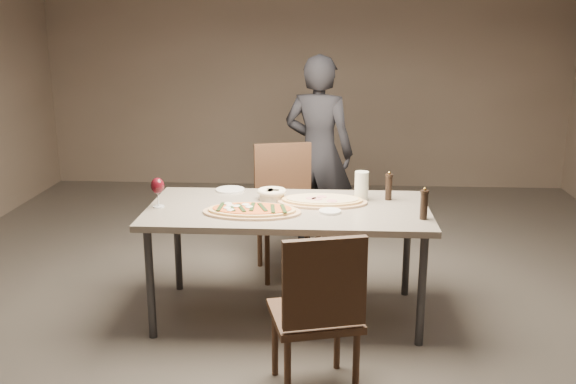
# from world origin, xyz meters

# --- Properties ---
(room) EXTENTS (7.00, 7.00, 7.00)m
(room) POSITION_xyz_m (0.00, 0.00, 1.40)
(room) COLOR #5A544D
(room) RESTS_ON ground
(dining_table) EXTENTS (1.80, 0.90, 0.75)m
(dining_table) POSITION_xyz_m (0.00, 0.00, 0.69)
(dining_table) COLOR gray
(dining_table) RESTS_ON ground
(zucchini_pizza) EXTENTS (0.61, 0.34, 0.05)m
(zucchini_pizza) POSITION_xyz_m (-0.22, -0.15, 0.77)
(zucchini_pizza) COLOR tan
(zucchini_pizza) RESTS_ON dining_table
(ham_pizza) EXTENTS (0.59, 0.33, 0.04)m
(ham_pizza) POSITION_xyz_m (0.22, 0.10, 0.77)
(ham_pizza) COLOR tan
(ham_pizza) RESTS_ON dining_table
(bread_basket) EXTENTS (0.20, 0.20, 0.07)m
(bread_basket) POSITION_xyz_m (-0.12, 0.18, 0.79)
(bread_basket) COLOR beige
(bread_basket) RESTS_ON dining_table
(oil_dish) EXTENTS (0.14, 0.14, 0.02)m
(oil_dish) POSITION_xyz_m (0.27, -0.11, 0.76)
(oil_dish) COLOR white
(oil_dish) RESTS_ON dining_table
(pepper_mill_left) EXTENTS (0.05, 0.05, 0.19)m
(pepper_mill_left) POSITION_xyz_m (0.66, 0.21, 0.84)
(pepper_mill_left) COLOR black
(pepper_mill_left) RESTS_ON dining_table
(pepper_mill_right) EXTENTS (0.05, 0.05, 0.20)m
(pepper_mill_right) POSITION_xyz_m (0.83, -0.21, 0.84)
(pepper_mill_right) COLOR black
(pepper_mill_right) RESTS_ON dining_table
(carafe) EXTENTS (0.09, 0.09, 0.19)m
(carafe) POSITION_xyz_m (0.48, 0.20, 0.85)
(carafe) COLOR silver
(carafe) RESTS_ON dining_table
(wine_glass) EXTENTS (0.09, 0.09, 0.19)m
(wine_glass) POSITION_xyz_m (-0.83, -0.05, 0.88)
(wine_glass) COLOR silver
(wine_glass) RESTS_ON dining_table
(side_plate) EXTENTS (0.20, 0.20, 0.01)m
(side_plate) POSITION_xyz_m (-0.43, 0.38, 0.76)
(side_plate) COLOR white
(side_plate) RESTS_ON dining_table
(chair_near) EXTENTS (0.53, 0.53, 0.92)m
(chair_near) POSITION_xyz_m (0.21, -0.97, 0.51)
(chair_near) COLOR #40291B
(chair_near) RESTS_ON ground
(chair_far) EXTENTS (0.57, 0.57, 0.99)m
(chair_far) POSITION_xyz_m (-0.07, 0.81, 0.55)
(chair_far) COLOR #40291B
(chair_far) RESTS_ON ground
(diner) EXTENTS (0.69, 0.56, 1.64)m
(diner) POSITION_xyz_m (0.18, 1.41, 0.82)
(diner) COLOR black
(diner) RESTS_ON ground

